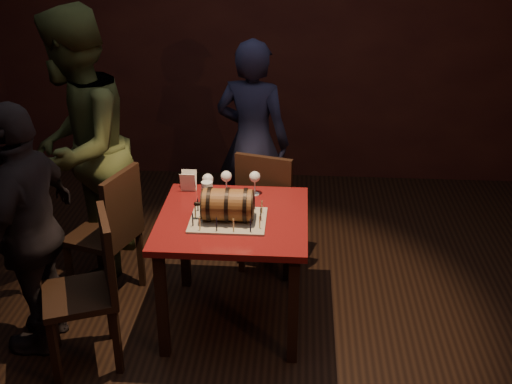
# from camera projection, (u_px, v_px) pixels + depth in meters

# --- Properties ---
(room_shell) EXTENTS (5.04, 5.04, 2.80)m
(room_shell) POSITION_uv_depth(u_px,v_px,m) (243.00, 120.00, 3.47)
(room_shell) COLOR black
(room_shell) RESTS_ON ground
(pub_table) EXTENTS (0.90, 0.90, 0.75)m
(pub_table) POSITION_uv_depth(u_px,v_px,m) (233.00, 232.00, 3.91)
(pub_table) COLOR #540E10
(pub_table) RESTS_ON ground
(cake_board) EXTENTS (0.45, 0.35, 0.01)m
(cake_board) POSITION_uv_depth(u_px,v_px,m) (228.00, 220.00, 3.81)
(cake_board) COLOR gray
(cake_board) RESTS_ON pub_table
(barrel_cake) EXTENTS (0.35, 0.21, 0.21)m
(barrel_cake) POSITION_uv_depth(u_px,v_px,m) (228.00, 205.00, 3.76)
(barrel_cake) COLOR brown
(barrel_cake) RESTS_ON cake_board
(birthday_candles) EXTENTS (0.40, 0.30, 0.09)m
(birthday_candles) POSITION_uv_depth(u_px,v_px,m) (228.00, 213.00, 3.79)
(birthday_candles) COLOR #FFEC98
(birthday_candles) RESTS_ON cake_board
(wine_glass_left) EXTENTS (0.07, 0.07, 0.16)m
(wine_glass_left) POSITION_uv_depth(u_px,v_px,m) (208.00, 180.00, 4.06)
(wine_glass_left) COLOR silver
(wine_glass_left) RESTS_ON pub_table
(wine_glass_mid) EXTENTS (0.07, 0.07, 0.16)m
(wine_glass_mid) POSITION_uv_depth(u_px,v_px,m) (226.00, 177.00, 4.10)
(wine_glass_mid) COLOR silver
(wine_glass_mid) RESTS_ON pub_table
(wine_glass_right) EXTENTS (0.07, 0.07, 0.16)m
(wine_glass_right) POSITION_uv_depth(u_px,v_px,m) (255.00, 178.00, 4.10)
(wine_glass_right) COLOR silver
(wine_glass_right) RESTS_ON pub_table
(pint_of_ale) EXTENTS (0.07, 0.07, 0.15)m
(pint_of_ale) POSITION_uv_depth(u_px,v_px,m) (207.00, 193.00, 3.99)
(pint_of_ale) COLOR silver
(pint_of_ale) RESTS_ON pub_table
(menu_card) EXTENTS (0.10, 0.05, 0.13)m
(menu_card) POSITION_uv_depth(u_px,v_px,m) (188.00, 182.00, 4.17)
(menu_card) COLOR white
(menu_card) RESTS_ON pub_table
(chair_back) EXTENTS (0.49, 0.49, 0.93)m
(chair_back) POSITION_uv_depth(u_px,v_px,m) (268.00, 205.00, 4.52)
(chair_back) COLOR black
(chair_back) RESTS_ON ground
(chair_left_rear) EXTENTS (0.50, 0.50, 0.93)m
(chair_left_rear) POSITION_uv_depth(u_px,v_px,m) (112.00, 228.00, 4.21)
(chair_left_rear) COLOR black
(chair_left_rear) RESTS_ON ground
(chair_left_front) EXTENTS (0.52, 0.52, 0.93)m
(chair_left_front) POSITION_uv_depth(u_px,v_px,m) (92.00, 283.00, 3.62)
(chair_left_front) COLOR black
(chair_left_front) RESTS_ON ground
(person_back) EXTENTS (0.65, 0.51, 1.58)m
(person_back) POSITION_uv_depth(u_px,v_px,m) (253.00, 142.00, 4.90)
(person_back) COLOR #191932
(person_back) RESTS_ON ground
(person_left_rear) EXTENTS (0.73, 0.93, 1.90)m
(person_left_rear) POSITION_uv_depth(u_px,v_px,m) (79.00, 149.00, 4.33)
(person_left_rear) COLOR #384120
(person_left_rear) RESTS_ON ground
(person_left_front) EXTENTS (0.47, 0.93, 1.53)m
(person_left_front) POSITION_uv_depth(u_px,v_px,m) (30.00, 230.00, 3.67)
(person_left_front) COLOR black
(person_left_front) RESTS_ON ground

